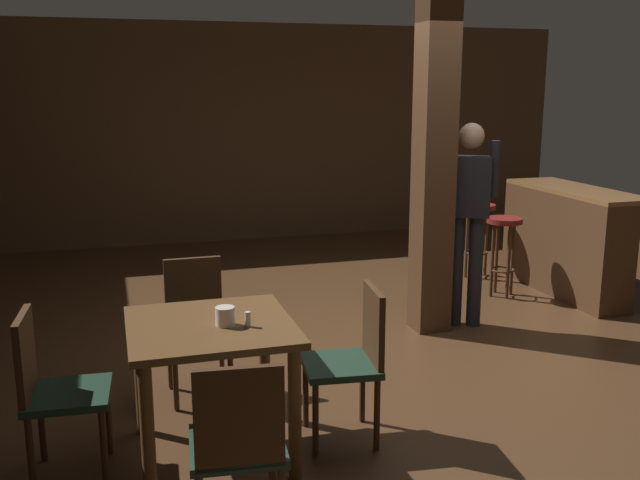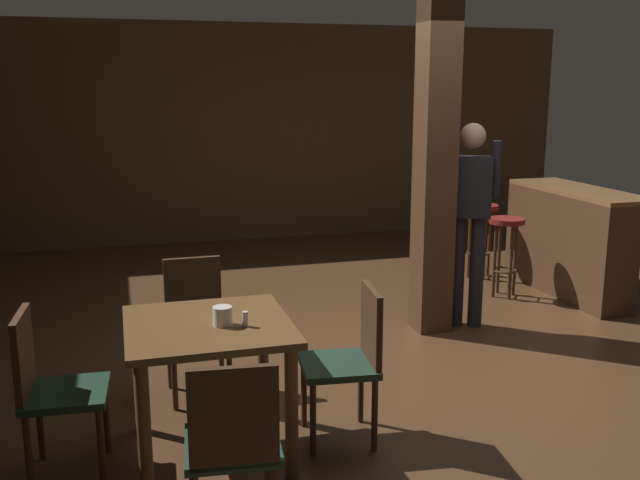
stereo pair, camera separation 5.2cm
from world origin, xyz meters
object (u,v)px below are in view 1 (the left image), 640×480
object	(u,v)px
chair_south	(238,442)
chair_west	(52,386)
chair_north	(196,320)
bar_counter	(565,240)
bar_stool_near	(504,238)
chair_east	(353,355)
bar_stool_mid	(478,222)
salt_shaker	(248,319)
standing_person	(468,210)
dining_table	(211,348)
napkin_cup	(225,316)

from	to	relation	value
chair_south	chair_west	world-z (taller)	same
chair_north	bar_counter	world-z (taller)	bar_counter
bar_stool_near	chair_east	bearing A→B (deg)	-135.41
bar_stool_near	bar_stool_mid	size ratio (longest dim) A/B	0.98
salt_shaker	bar_stool_mid	xyz separation A→B (m)	(3.06, 3.09, -0.21)
salt_shaker	bar_counter	distance (m)	4.27
chair_south	chair_east	size ratio (longest dim) A/B	1.00
bar_counter	chair_west	bearing A→B (deg)	-154.54
chair_north	chair_west	distance (m)	1.20
chair_south	chair_north	bearing A→B (deg)	89.11
chair_north	standing_person	size ratio (longest dim) A/B	0.52
dining_table	bar_counter	bearing A→B (deg)	30.14
standing_person	bar_stool_near	xyz separation A→B (m)	(0.76, 0.67, -0.43)
standing_person	bar_counter	bearing A→B (deg)	23.43
bar_stool_mid	bar_stool_near	bearing A→B (deg)	-98.77
standing_person	bar_stool_near	bearing A→B (deg)	41.62
chair_east	salt_shaker	size ratio (longest dim) A/B	10.82
bar_stool_mid	chair_north	bearing A→B (deg)	-146.67
standing_person	chair_west	bearing A→B (deg)	-153.67
chair_south	napkin_cup	xyz separation A→B (m)	(0.08, 0.80, 0.31)
bar_counter	bar_stool_mid	size ratio (longest dim) A/B	2.08
chair_south	salt_shaker	distance (m)	0.83
chair_north	napkin_cup	world-z (taller)	chair_north
salt_shaker	standing_person	distance (m)	2.78
chair_east	standing_person	xyz separation A→B (m)	(1.57, 1.62, 0.50)
napkin_cup	standing_person	distance (m)	2.84
chair_north	chair_south	xyz separation A→B (m)	(-0.03, -1.71, 0.00)
bar_stool_mid	chair_south	bearing A→B (deg)	-130.34
chair_east	bar_stool_mid	bearing A→B (deg)	50.99
chair_east	napkin_cup	distance (m)	0.80
chair_east	chair_south	bearing A→B (deg)	-134.79
dining_table	bar_stool_near	size ratio (longest dim) A/B	1.14
bar_stool_mid	chair_west	bearing A→B (deg)	-143.84
dining_table	salt_shaker	distance (m)	0.28
chair_south	bar_counter	world-z (taller)	bar_counter
standing_person	chair_north	bearing A→B (deg)	-162.75
napkin_cup	salt_shaker	bearing A→B (deg)	-24.75
napkin_cup	chair_east	bearing A→B (deg)	1.67
dining_table	standing_person	world-z (taller)	standing_person
chair_east	bar_stool_mid	size ratio (longest dim) A/B	1.13
chair_south	chair_west	distance (m)	1.18
chair_east	bar_counter	bearing A→B (deg)	36.90
dining_table	salt_shaker	size ratio (longest dim) A/B	10.73
chair_south	bar_stool_mid	bearing A→B (deg)	49.66
dining_table	bar_counter	xyz separation A→B (m)	(3.77, 2.19, -0.09)
standing_person	bar_counter	distance (m)	1.59
napkin_cup	chair_south	bearing A→B (deg)	-95.70
chair_south	bar_stool_near	distance (m)	4.43
bar_counter	bar_stool_mid	bearing A→B (deg)	123.80
chair_east	bar_stool_near	bearing A→B (deg)	44.59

